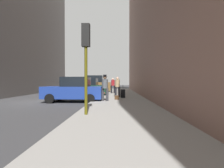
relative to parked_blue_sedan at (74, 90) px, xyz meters
The scene contains 12 objects.
ground_plane 2.78m from the parked_blue_sedan, behind, with size 120.00×120.00×0.00m, color #38383A.
sidewalk 3.44m from the parked_blue_sedan, ahead, with size 4.00×40.00×0.15m, color gray.
parked_blue_sedan is the anchor object (origin of this frame).
parked_dark_green_sedan 4.90m from the parked_blue_sedan, 90.00° to the left, with size 4.27×2.19×1.79m.
parked_bronze_suv 10.43m from the parked_blue_sedan, 90.00° to the left, with size 4.62×2.09×2.25m.
fire_hydrant 3.20m from the parked_blue_sedan, 55.41° to the left, with size 0.42×0.22×0.70m.
traffic_light 6.13m from the parked_blue_sedan, 71.45° to the right, with size 0.32×0.32×3.60m.
pedestrian_in_tan_coat 4.04m from the parked_blue_sedan, 39.18° to the left, with size 0.53×0.49×1.71m.
pedestrian_with_beanie 2.38m from the parked_blue_sedan, 15.91° to the right, with size 0.53×0.48×1.78m.
pedestrian_in_red_jacket 7.65m from the parked_blue_sedan, 69.85° to the left, with size 0.53×0.48×1.71m.
rolling_suitcase 4.01m from the parked_blue_sedan, 26.55° to the left, with size 0.38×0.57×1.04m.
duffel_bag 3.16m from the parked_blue_sedan, ahead, with size 0.32×0.44×0.28m.
Camera 1 is at (5.74, -12.39, 1.47)m, focal length 28.00 mm.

